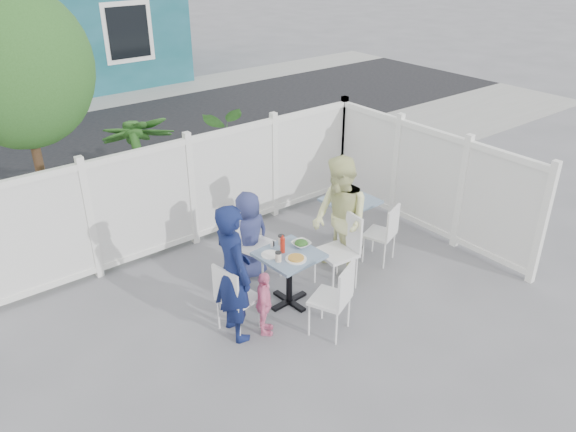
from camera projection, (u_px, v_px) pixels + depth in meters
ground at (292, 325)px, 6.50m from camera, size 80.00×80.00×0.00m
near_sidewalk at (147, 210)px, 9.15m from camera, size 24.00×2.60×0.01m
street at (69, 148)px, 11.74m from camera, size 24.00×5.00×0.01m
far_sidewalk at (26, 114)px, 13.91m from camera, size 24.00×1.60×0.01m
fence_back at (192, 193)px, 7.87m from camera, size 5.86×0.08×1.60m
fence_right at (427, 182)px, 8.21m from camera, size 0.08×3.66×1.60m
tree at (18, 69)px, 6.74m from camera, size 1.80×1.62×3.59m
potted_shrub_a at (145, 175)px, 8.10m from camera, size 1.27×1.27×1.85m
potted_shrub_b at (244, 163)px, 9.03m from camera, size 1.59×1.48×1.46m
main_table at (289, 265)px, 6.65m from camera, size 0.70×0.70×0.70m
spare_table at (350, 210)px, 7.96m from camera, size 0.68×0.68×0.70m
chair_left at (233, 294)px, 6.18m from camera, size 0.45×0.46×0.87m
chair_right at (342, 245)px, 7.01m from camera, size 0.47×0.49×0.99m
chair_back at (255, 239)px, 7.16m from camera, size 0.54×0.53×0.97m
chair_near at (337, 295)px, 6.14m from camera, size 0.53×0.53×0.90m
chair_spare at (385, 230)px, 7.53m from camera, size 0.49×0.48×0.84m
man at (233, 273)px, 6.02m from camera, size 0.46×0.63×1.61m
woman at (340, 220)px, 7.05m from camera, size 0.83×0.95×1.66m
boy at (249, 235)px, 7.19m from camera, size 0.60×0.40×1.19m
toddler at (264, 304)px, 6.21m from camera, size 0.44×0.48×0.79m
plate_main at (296, 259)px, 6.46m from camera, size 0.25×0.25×0.02m
plate_side at (270, 255)px, 6.54m from camera, size 0.22×0.22×0.01m
salad_bowl at (301, 244)px, 6.72m from camera, size 0.21×0.21×0.05m
coffee_cup_a at (278, 257)px, 6.40m from camera, size 0.07×0.07×0.11m
coffee_cup_b at (281, 240)px, 6.74m from camera, size 0.08×0.08×0.11m
ketchup_bottle at (283, 245)px, 6.56m from camera, size 0.06×0.06×0.19m
salt_shaker at (272, 245)px, 6.69m from camera, size 0.03×0.03×0.07m
pepper_shaker at (273, 244)px, 6.72m from camera, size 0.03×0.03×0.07m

